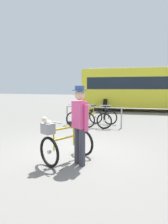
{
  "coord_description": "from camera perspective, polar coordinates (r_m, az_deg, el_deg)",
  "views": [
    {
      "loc": [
        2.03,
        -4.6,
        1.68
      ],
      "look_at": [
        0.05,
        0.62,
        1.0
      ],
      "focal_mm": 31.85,
      "sensor_mm": 36.0,
      "label": 1
    }
  ],
  "objects": [
    {
      "name": "racked_bike_black",
      "position": [
        8.65,
        6.73,
        -1.82
      ],
      "size": [
        0.67,
        1.11,
        0.97
      ],
      "color": "black",
      "rests_on": "ground"
    },
    {
      "name": "bus_distant",
      "position": [
        15.35,
        19.06,
        6.82
      ],
      "size": [
        10.24,
        4.24,
        3.08
      ],
      "color": "yellow",
      "rests_on": "ground"
    },
    {
      "name": "racked_bike_yellow",
      "position": [
        8.82,
        2.28,
        -1.6
      ],
      "size": [
        0.69,
        1.1,
        0.97
      ],
      "color": "black",
      "rests_on": "ground"
    },
    {
      "name": "featured_bicycle",
      "position": [
        4.53,
        -5.95,
        -8.37
      ],
      "size": [
        1.05,
        1.26,
        1.09
      ],
      "color": "black",
      "rests_on": "ground"
    },
    {
      "name": "racked_bike_white",
      "position": [
        9.05,
        -1.97,
        -1.38
      ],
      "size": [
        0.7,
        1.12,
        0.97
      ],
      "color": "black",
      "rests_on": "ground"
    },
    {
      "name": "person_with_featured_bike",
      "position": [
        4.29,
        -1.24,
        -2.89
      ],
      "size": [
        0.45,
        0.36,
        1.72
      ],
      "color": "#383842",
      "rests_on": "ground"
    },
    {
      "name": "bike_rack_rail",
      "position": [
        8.58,
        2.62,
        -0.02
      ],
      "size": [
        2.51,
        0.13,
        0.88
      ],
      "color": "#99999E",
      "rests_on": "ground"
    },
    {
      "name": "ground_plane",
      "position": [
        5.3,
        -2.94,
        -11.55
      ],
      "size": [
        80.0,
        80.0,
        0.0
      ],
      "primitive_type": "plane",
      "color": "slate"
    }
  ]
}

